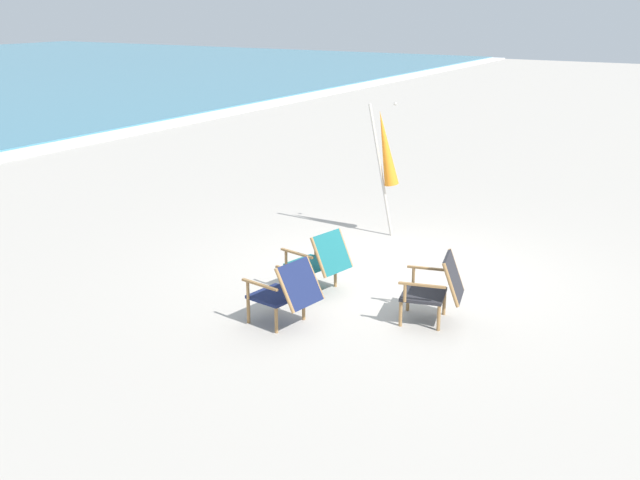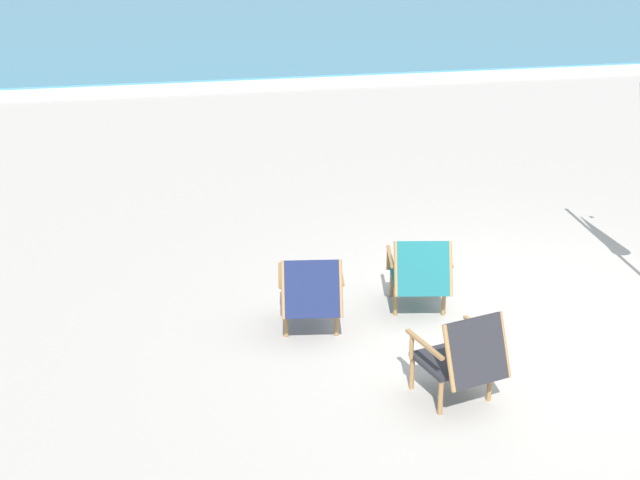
{
  "view_description": "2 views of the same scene",
  "coord_description": "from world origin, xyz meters",
  "views": [
    {
      "loc": [
        -8.67,
        -3.99,
        3.52
      ],
      "look_at": [
        -0.93,
        0.57,
        0.65
      ],
      "focal_mm": 42.0,
      "sensor_mm": 36.0,
      "label": 1
    },
    {
      "loc": [
        -3.51,
        -6.95,
        3.9
      ],
      "look_at": [
        -1.86,
        1.09,
        0.62
      ],
      "focal_mm": 50.0,
      "sensor_mm": 36.0,
      "label": 2
    }
  ],
  "objects": [
    {
      "name": "surf_band",
      "position": [
        0.0,
        11.39,
        0.03
      ],
      "size": [
        80.0,
        1.1,
        0.06
      ],
      "primitive_type": "cube",
      "color": "white",
      "rests_on": "ground"
    },
    {
      "name": "beach_chair_far_center",
      "position": [
        -2.1,
        0.31,
        0.42
      ],
      "size": [
        0.68,
        0.83,
        0.78
      ],
      "color": "#19234C",
      "rests_on": "ground"
    },
    {
      "name": "beach_chair_front_left",
      "position": [
        -1.16,
        -1.11,
        0.43
      ],
      "size": [
        0.72,
        0.8,
        0.82
      ],
      "color": "#28282D",
      "rests_on": "ground"
    },
    {
      "name": "ground_plane",
      "position": [
        0.0,
        0.0,
        0.0
      ],
      "size": [
        80.0,
        80.0,
        0.0
      ],
      "primitive_type": "plane",
      "color": "#B2AAA0"
    },
    {
      "name": "beach_chair_back_left",
      "position": [
        -0.99,
        0.53,
        0.43
      ],
      "size": [
        0.7,
        0.83,
        0.79
      ],
      "color": "#196066",
      "rests_on": "ground"
    }
  ]
}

